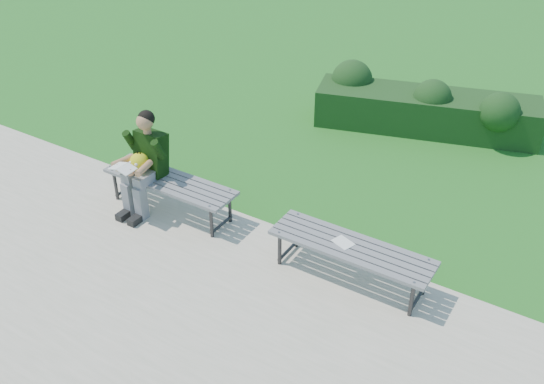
{
  "coord_description": "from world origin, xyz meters",
  "views": [
    {
      "loc": [
        3.34,
        -5.2,
        4.44
      ],
      "look_at": [
        0.23,
        -0.23,
        0.67
      ],
      "focal_mm": 40.0,
      "sensor_mm": 36.0,
      "label": 1
    }
  ],
  "objects_px": {
    "seated_boy": "(144,160)",
    "paper_sheet": "(343,242)",
    "hedge": "(423,106)",
    "bench_right": "(351,250)",
    "bench_left": "(170,184)"
  },
  "relations": [
    {
      "from": "seated_boy",
      "to": "paper_sheet",
      "type": "relative_size",
      "value": 5.04
    },
    {
      "from": "seated_boy",
      "to": "paper_sheet",
      "type": "bearing_deg",
      "value": 1.91
    },
    {
      "from": "hedge",
      "to": "seated_boy",
      "type": "height_order",
      "value": "seated_boy"
    },
    {
      "from": "hedge",
      "to": "seated_boy",
      "type": "relative_size",
      "value": 2.7
    },
    {
      "from": "bench_right",
      "to": "seated_boy",
      "type": "relative_size",
      "value": 1.37
    },
    {
      "from": "bench_left",
      "to": "bench_right",
      "type": "bearing_deg",
      "value": -0.11
    },
    {
      "from": "bench_left",
      "to": "bench_right",
      "type": "xyz_separation_m",
      "value": [
        2.52,
        -0.0,
        0.0
      ]
    },
    {
      "from": "hedge",
      "to": "bench_left",
      "type": "bearing_deg",
      "value": -115.12
    },
    {
      "from": "hedge",
      "to": "bench_left",
      "type": "height_order",
      "value": "hedge"
    },
    {
      "from": "hedge",
      "to": "seated_boy",
      "type": "distance_m",
      "value": 4.62
    },
    {
      "from": "hedge",
      "to": "bench_right",
      "type": "bearing_deg",
      "value": -80.62
    },
    {
      "from": "hedge",
      "to": "paper_sheet",
      "type": "distance_m",
      "value": 4.01
    },
    {
      "from": "hedge",
      "to": "bench_right",
      "type": "xyz_separation_m",
      "value": [
        0.66,
        -3.97,
        0.04
      ]
    },
    {
      "from": "bench_right",
      "to": "paper_sheet",
      "type": "xyz_separation_m",
      "value": [
        -0.1,
        0.0,
        0.06
      ]
    },
    {
      "from": "bench_left",
      "to": "seated_boy",
      "type": "bearing_deg",
      "value": -162.41
    }
  ]
}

